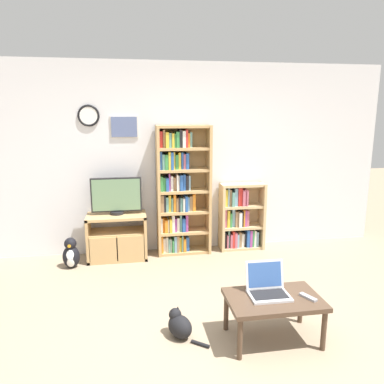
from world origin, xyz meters
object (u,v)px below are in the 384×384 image
television (116,196)px  cat (179,325)px  bookshelf_tall (179,191)px  penguin_figurine (71,254)px  coffee_table (274,303)px  laptop (267,287)px  bookshelf_short (239,218)px  remote_near_laptop (308,297)px  tv_stand (117,237)px

television → cat: size_ratio=1.77×
bookshelf_tall → penguin_figurine: bookshelf_tall is taller
coffee_table → laptop: 0.14m
bookshelf_tall → penguin_figurine: size_ratio=4.49×
bookshelf_short → remote_near_laptop: size_ratio=5.83×
laptop → cat: (-0.76, 0.10, -0.35)m
coffee_table → remote_near_laptop: (0.28, -0.06, 0.06)m
remote_near_laptop → cat: (-1.07, 0.24, -0.30)m
tv_stand → remote_near_laptop: size_ratio=4.75×
bookshelf_tall → remote_near_laptop: (0.80, -2.26, -0.47)m
bookshelf_short → coffee_table: bearing=-99.0°
penguin_figurine → bookshelf_tall: bearing=12.6°
television → tv_stand: bearing=-103.7°
bookshelf_tall → television: bearing=-176.2°
bookshelf_tall → bookshelf_short: (0.87, 0.02, -0.43)m
remote_near_laptop → bookshelf_short: bearing=63.1°
laptop → remote_near_laptop: (0.31, -0.14, -0.06)m
television → cat: television is taller
tv_stand → remote_near_laptop: tv_stand is taller
television → coffee_table: size_ratio=0.82×
bookshelf_short → penguin_figurine: 2.33m
laptop → penguin_figurine: size_ratio=0.87×
bookshelf_tall → cat: bearing=-97.8°
bookshelf_tall → coffee_table: size_ratio=2.21×
penguin_figurine → tv_stand: bearing=21.0°
laptop → penguin_figurine: bearing=137.5°
bookshelf_tall → remote_near_laptop: bookshelf_tall is taller
tv_stand → coffee_table: (1.37, -2.09, 0.04)m
remote_near_laptop → penguin_figurine: bearing=113.9°
cat → bookshelf_short: bearing=30.4°
laptop → penguin_figurine: (-1.91, 1.80, -0.28)m
cat → penguin_figurine: penguin_figurine is taller
penguin_figurine → coffee_table: bearing=-44.0°
coffee_table → remote_near_laptop: 0.29m
bookshelf_tall → tv_stand: bearing=-173.4°
bookshelf_tall → penguin_figurine: bearing=-167.4°
television → coffee_table: (1.36, -2.14, -0.51)m
laptop → penguin_figurine: 2.64m
cat → bookshelf_tall: bearing=51.9°
bookshelf_tall → laptop: bookshelf_tall is taller
television → bookshelf_short: bearing=2.4°
bookshelf_tall → coffee_table: bearing=-76.8°
bookshelf_short → coffee_table: bookshelf_short is taller
television → penguin_figurine: 0.93m
tv_stand → coffee_table: size_ratio=0.97×
laptop → cat: size_ratio=0.93×
bookshelf_tall → bookshelf_short: bookshelf_tall is taller
coffee_table → tv_stand: bearing=123.2°
television → bookshelf_tall: bookshelf_tall is taller
coffee_table → penguin_figurine: coffee_table is taller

